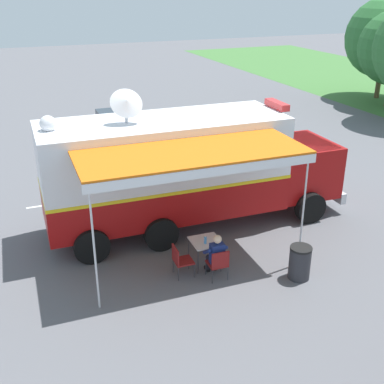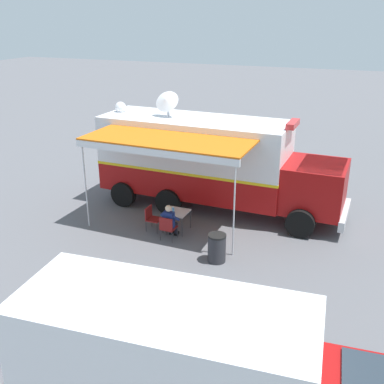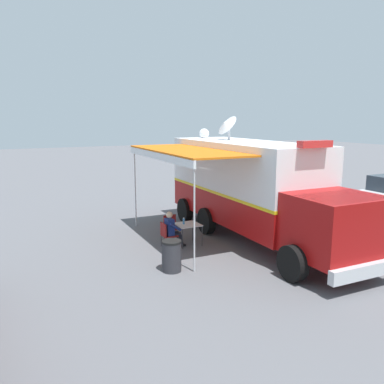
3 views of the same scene
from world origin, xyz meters
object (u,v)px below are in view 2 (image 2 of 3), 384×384
at_px(command_truck, 212,161).
at_px(folding_table, 177,213).
at_px(folding_chair_beside_table, 152,216).
at_px(seated_responder, 170,221).
at_px(car_behind_truck, 257,136).
at_px(support_truck, 193,373).
at_px(trash_bin, 217,248).
at_px(water_bottle, 173,210).
at_px(folding_chair_at_table, 167,227).

xyz_separation_m(command_truck, folding_table, (2.41, -0.45, -1.27)).
distance_m(folding_chair_beside_table, seated_responder, 0.94).
distance_m(folding_table, car_behind_truck, 10.65).
distance_m(command_truck, support_truck, 10.51).
distance_m(folding_chair_beside_table, support_truck, 8.63).
xyz_separation_m(trash_bin, support_truck, (6.09, 1.61, 0.93)).
height_order(folding_table, car_behind_truck, car_behind_truck).
relative_size(seated_responder, support_truck, 0.18).
distance_m(water_bottle, folding_chair_at_table, 0.75).
bearing_deg(car_behind_truck, trash_bin, 8.27).
xyz_separation_m(water_bottle, folding_chair_at_table, (0.68, 0.08, -0.32)).
bearing_deg(folding_chair_at_table, support_truck, 27.87).
height_order(folding_chair_at_table, car_behind_truck, car_behind_truck).
bearing_deg(folding_chair_beside_table, car_behind_truck, 174.35).
height_order(folding_chair_beside_table, seated_responder, seated_responder).
xyz_separation_m(support_truck, car_behind_truck, (-18.25, -3.37, -0.51)).
bearing_deg(car_behind_truck, water_bottle, -1.61).
bearing_deg(seated_responder, trash_bin, 65.67).
relative_size(command_truck, folding_table, 11.65).
xyz_separation_m(folding_chair_beside_table, trash_bin, (1.25, 2.85, -0.06)).
relative_size(folding_table, folding_chair_beside_table, 0.94).
xyz_separation_m(folding_chair_at_table, trash_bin, (0.71, 1.99, -0.06)).
bearing_deg(support_truck, folding_table, -154.64).
relative_size(folding_chair_beside_table, support_truck, 0.13).
height_order(folding_chair_at_table, seated_responder, seated_responder).
relative_size(support_truck, car_behind_truck, 1.65).
xyz_separation_m(water_bottle, trash_bin, (1.39, 2.07, -0.38)).
bearing_deg(water_bottle, support_truck, 26.18).
distance_m(command_truck, trash_bin, 4.47).
distance_m(seated_responder, support_truck, 7.89).
xyz_separation_m(folding_table, water_bottle, (0.12, -0.07, 0.16)).
height_order(command_truck, folding_table, command_truck).
bearing_deg(command_truck, trash_bin, 21.60).
height_order(water_bottle, trash_bin, water_bottle).
bearing_deg(seated_responder, command_truck, 171.81).
distance_m(water_bottle, support_truck, 8.35).
height_order(command_truck, seated_responder, command_truck).
bearing_deg(car_behind_truck, support_truck, 10.47).
bearing_deg(folding_chair_beside_table, water_bottle, 100.17).
relative_size(folding_table, water_bottle, 3.66).
height_order(folding_chair_at_table, trash_bin, trash_bin).
height_order(folding_chair_beside_table, trash_bin, trash_bin).
bearing_deg(support_truck, seated_responder, -152.80).
relative_size(seated_responder, car_behind_truck, 0.30).
relative_size(water_bottle, folding_chair_beside_table, 0.26).
bearing_deg(support_truck, folding_chair_beside_table, -148.75).
height_order(folding_table, support_truck, support_truck).
distance_m(folding_table, water_bottle, 0.22).
bearing_deg(support_truck, trash_bin, -165.23).
bearing_deg(folding_chair_at_table, folding_chair_beside_table, -122.11).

